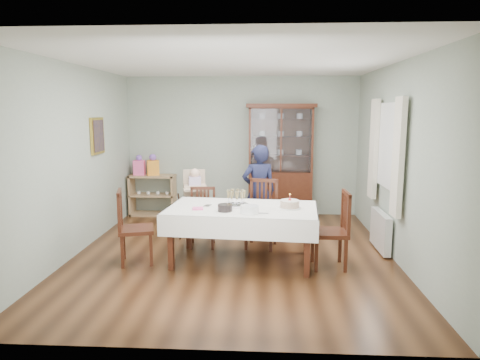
# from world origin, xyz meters

# --- Properties ---
(floor) EXTENTS (5.00, 5.00, 0.00)m
(floor) POSITION_xyz_m (0.00, 0.00, 0.00)
(floor) COLOR #593319
(floor) RESTS_ON ground
(room_shell) EXTENTS (5.00, 5.00, 5.00)m
(room_shell) POSITION_xyz_m (0.00, 0.53, 1.70)
(room_shell) COLOR #9EAA99
(room_shell) RESTS_ON floor
(dining_table) EXTENTS (2.09, 1.32, 0.76)m
(dining_table) POSITION_xyz_m (0.15, -0.27, 0.38)
(dining_table) COLOR #401E10
(dining_table) RESTS_ON floor
(china_cabinet) EXTENTS (1.30, 0.48, 2.18)m
(china_cabinet) POSITION_xyz_m (0.75, 2.26, 1.12)
(china_cabinet) COLOR #401E10
(china_cabinet) RESTS_ON floor
(sideboard) EXTENTS (0.90, 0.38, 0.80)m
(sideboard) POSITION_xyz_m (-1.75, 2.28, 0.40)
(sideboard) COLOR tan
(sideboard) RESTS_ON floor
(picture_frame) EXTENTS (0.04, 0.48, 0.58)m
(picture_frame) POSITION_xyz_m (-2.22, 0.80, 1.65)
(picture_frame) COLOR gold
(picture_frame) RESTS_ON room_shell
(window) EXTENTS (0.04, 1.02, 1.22)m
(window) POSITION_xyz_m (2.22, 0.30, 1.55)
(window) COLOR white
(window) RESTS_ON room_shell
(curtain_left) EXTENTS (0.07, 0.30, 1.55)m
(curtain_left) POSITION_xyz_m (2.16, -0.32, 1.45)
(curtain_left) COLOR silver
(curtain_left) RESTS_ON room_shell
(curtain_right) EXTENTS (0.07, 0.30, 1.55)m
(curtain_right) POSITION_xyz_m (2.16, 0.92, 1.45)
(curtain_right) COLOR silver
(curtain_right) RESTS_ON room_shell
(radiator) EXTENTS (0.10, 0.80, 0.55)m
(radiator) POSITION_xyz_m (2.16, 0.30, 0.30)
(radiator) COLOR white
(radiator) RESTS_ON floor
(chair_far_left) EXTENTS (0.42, 0.42, 0.89)m
(chair_far_left) POSITION_xyz_m (-0.49, 0.37, 0.26)
(chair_far_left) COLOR #401E10
(chair_far_left) RESTS_ON floor
(chair_far_right) EXTENTS (0.53, 0.53, 1.01)m
(chair_far_right) POSITION_xyz_m (0.40, 0.39, 0.30)
(chair_far_right) COLOR #401E10
(chair_far_right) RESTS_ON floor
(chair_end_left) EXTENTS (0.55, 0.55, 1.00)m
(chair_end_left) POSITION_xyz_m (-1.30, -0.40, 0.30)
(chair_end_left) COLOR #401E10
(chair_end_left) RESTS_ON floor
(chair_end_right) EXTENTS (0.46, 0.46, 1.01)m
(chair_end_right) POSITION_xyz_m (1.32, -0.42, 0.30)
(chair_end_right) COLOR #401E10
(chair_end_right) RESTS_ON floor
(woman) EXTENTS (0.63, 0.49, 1.51)m
(woman) POSITION_xyz_m (0.36, 0.90, 0.76)
(woman) COLOR black
(woman) RESTS_ON floor
(high_chair) EXTENTS (0.59, 0.59, 1.11)m
(high_chair) POSITION_xyz_m (-0.70, 1.00, 0.43)
(high_chair) COLOR black
(high_chair) RESTS_ON floor
(champagne_tray) EXTENTS (0.36, 0.36, 0.22)m
(champagne_tray) POSITION_xyz_m (0.06, -0.18, 0.83)
(champagne_tray) COLOR silver
(champagne_tray) RESTS_ON dining_table
(birthday_cake) EXTENTS (0.29, 0.29, 0.20)m
(birthday_cake) POSITION_xyz_m (0.78, -0.31, 0.81)
(birthday_cake) COLOR white
(birthday_cake) RESTS_ON dining_table
(plate_stack_dark) EXTENTS (0.21, 0.21, 0.09)m
(plate_stack_dark) POSITION_xyz_m (-0.06, -0.51, 0.81)
(plate_stack_dark) COLOR black
(plate_stack_dark) RESTS_ON dining_table
(plate_stack_white) EXTENTS (0.31, 0.31, 0.10)m
(plate_stack_white) POSITION_xyz_m (0.26, -0.61, 0.81)
(plate_stack_white) COLOR white
(plate_stack_white) RESTS_ON dining_table
(napkin_stack) EXTENTS (0.16, 0.16, 0.02)m
(napkin_stack) POSITION_xyz_m (-0.43, -0.42, 0.77)
(napkin_stack) COLOR #FF5DA1
(napkin_stack) RESTS_ON dining_table
(cutlery) EXTENTS (0.12, 0.16, 0.01)m
(cutlery) POSITION_xyz_m (-0.36, -0.22, 0.77)
(cutlery) COLOR silver
(cutlery) RESTS_ON dining_table
(cake_knife) EXTENTS (0.29, 0.05, 0.01)m
(cake_knife) POSITION_xyz_m (0.36, -0.62, 0.77)
(cake_knife) COLOR silver
(cake_knife) RESTS_ON dining_table
(gift_bag_pink) EXTENTS (0.22, 0.14, 0.40)m
(gift_bag_pink) POSITION_xyz_m (-1.99, 2.26, 0.98)
(gift_bag_pink) COLOR #FF5DA1
(gift_bag_pink) RESTS_ON sideboard
(gift_bag_orange) EXTENTS (0.26, 0.22, 0.41)m
(gift_bag_orange) POSITION_xyz_m (-1.72, 2.26, 0.98)
(gift_bag_orange) COLOR orange
(gift_bag_orange) RESTS_ON sideboard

